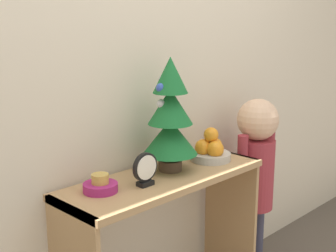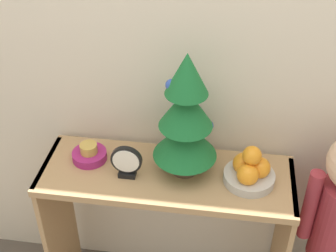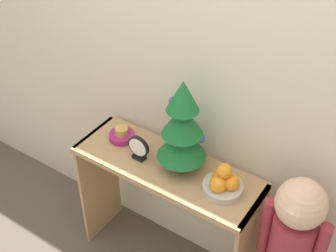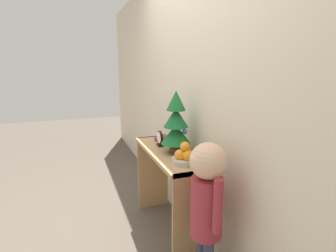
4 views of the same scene
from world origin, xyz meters
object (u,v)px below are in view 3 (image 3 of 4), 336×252
Objects in this scene: singing_bowl at (122,135)px; desk_clock at (139,148)px; mini_tree at (182,128)px; fruit_bowl at (223,182)px; child_figure at (292,241)px.

desk_clock reaches higher than singing_bowl.
mini_tree is 0.45m from singing_bowl.
desk_clock is at bearing -175.32° from fruit_bowl.
desk_clock is at bearing -162.58° from mini_tree.
mini_tree is 3.65× the size of desk_clock.
fruit_bowl is 1.41× the size of singing_bowl.
singing_bowl is at bearing 176.90° from child_figure.
mini_tree reaches higher than singing_bowl.
fruit_bowl is 0.19× the size of child_figure.
mini_tree reaches higher than desk_clock.
child_figure is (1.02, -0.06, -0.13)m from singing_bowl.
fruit_bowl reaches higher than desk_clock.
mini_tree is 2.62× the size of fruit_bowl.
child_figure reaches higher than fruit_bowl.
child_figure is (0.63, -0.05, -0.36)m from mini_tree.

